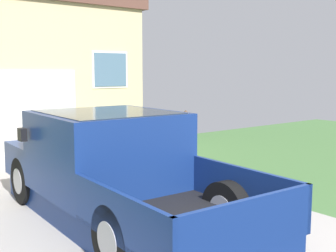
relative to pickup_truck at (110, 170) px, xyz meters
name	(u,v)px	position (x,y,z in m)	size (l,w,h in m)	color
pickup_truck	(110,170)	(0.00, 0.00, 0.00)	(2.17, 5.24, 1.65)	navy
person_with_hat	(186,149)	(1.61, 0.08, 0.15)	(0.49, 0.43, 1.58)	black
handbag	(202,192)	(1.79, -0.18, -0.63)	(0.35, 0.22, 0.39)	beige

